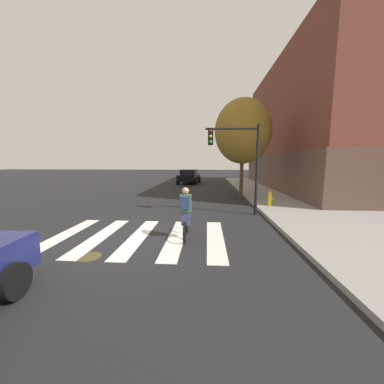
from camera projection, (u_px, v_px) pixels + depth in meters
The scene contains 9 objects.
ground_plane at pixel (122, 236), 7.57m from camera, with size 120.00×120.00×0.00m, color black.
crosswalk_stripes at pixel (138, 237), 7.53m from camera, with size 5.71×3.88×0.01m.
manhole_cover at pixel (89, 257), 5.95m from camera, with size 0.64×0.64×0.01m, color #473D1E.
sedan_mid at pixel (189, 176), 25.68m from camera, with size 2.55×4.84×1.61m.
cyclist at pixel (186, 213), 7.31m from camera, with size 0.36×1.71×1.69m.
traffic_light_near at pixel (239, 154), 10.32m from camera, with size 2.47×0.28×4.20m.
fire_hydrant at pixel (270, 199), 12.04m from camera, with size 0.33×0.22×0.78m.
street_tree_near at pixel (243, 131), 14.98m from camera, with size 3.75×3.75×6.66m.
corner_building at pixel (379, 127), 19.37m from camera, with size 18.46×19.82×11.10m.
Camera 1 is at (2.85, -7.11, 2.52)m, focal length 20.94 mm.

